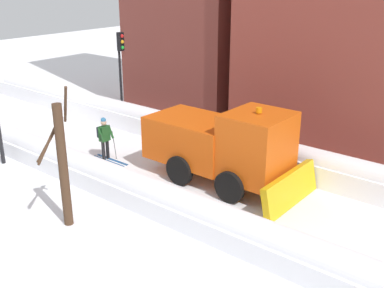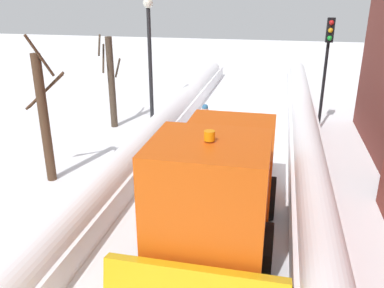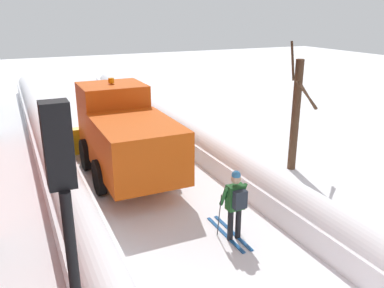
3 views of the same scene
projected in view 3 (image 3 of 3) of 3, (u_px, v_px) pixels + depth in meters
The scene contains 7 objects.
ground_plane at pixel (149, 182), 13.02m from camera, with size 80.00×80.00×0.00m, color white.
snowbank_left at pixel (62, 179), 11.76m from camera, with size 1.10×36.00×1.27m.
snowbank_right at pixel (221, 156), 13.94m from camera, with size 1.10×36.00×1.09m.
plow_truck at pixel (124, 133), 13.13m from camera, with size 3.20×5.98×3.12m.
skier at pixel (235, 202), 9.45m from camera, with size 0.62×1.80×1.81m.
traffic_light_pole at pixel (68, 227), 4.21m from camera, with size 0.28×0.42×4.50m.
bare_tree_mid at pixel (296, 114), 13.47m from camera, with size 1.24×1.10×4.40m.
Camera 3 is at (-3.74, -1.44, 5.33)m, focal length 37.12 mm.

